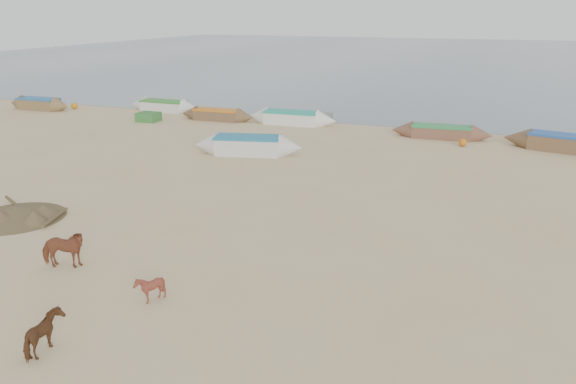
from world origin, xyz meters
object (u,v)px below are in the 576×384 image
(calf_right, at_px, (45,334))
(calf_front, at_px, (150,288))
(cow_adult, at_px, (63,250))
(near_canoe, at_px, (248,145))

(calf_right, bearing_deg, calf_front, -49.73)
(cow_adult, bearing_deg, near_canoe, -17.33)
(calf_front, relative_size, near_canoe, 0.14)
(cow_adult, relative_size, calf_front, 1.75)
(cow_adult, height_order, calf_front, cow_adult)
(calf_front, bearing_deg, calf_right, -39.19)
(calf_right, bearing_deg, near_canoe, -22.32)
(calf_front, distance_m, calf_right, 2.89)
(calf_right, xyz_separation_m, near_canoe, (-3.34, 17.95, 0.03))
(calf_front, bearing_deg, near_canoe, 173.06)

